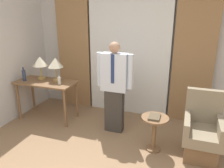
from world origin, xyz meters
The scene contains 13 objects.
wall_back centered at (0.00, 2.70, 1.35)m, with size 10.00×0.06×2.70m.
curtain_sheer_center centered at (0.00, 2.57, 1.29)m, with size 1.67×0.06×2.58m.
curtain_drape_left centered at (-1.25, 2.57, 1.29)m, with size 0.75×0.06×2.58m.
curtain_drape_right centered at (1.25, 2.57, 1.29)m, with size 0.75×0.06×2.58m.
desk centered at (-1.45, 1.74, 0.66)m, with size 1.19×0.57×0.79m.
table_lamp_left centered at (-1.63, 1.86, 1.13)m, with size 0.29×0.29×0.46m.
table_lamp_right centered at (-1.27, 1.86, 1.13)m, with size 0.29×0.29×0.46m.
bottle_near_edge centered at (-1.86, 1.64, 0.90)m, with size 0.07×0.07×0.28m.
bottle_by_lamp centered at (-1.10, 1.69, 0.85)m, with size 0.06×0.06×0.16m.
person centered at (-0.01, 1.71, 0.88)m, with size 0.65×0.21×1.63m.
armchair centered at (1.45, 1.45, 0.35)m, with size 0.53×0.64×0.98m.
side_table centered at (0.77, 1.34, 0.38)m, with size 0.42×0.42×0.57m.
book centered at (0.76, 1.33, 0.58)m, with size 0.17×0.24×0.03m.
Camera 1 is at (1.13, -1.69, 2.09)m, focal length 35.00 mm.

